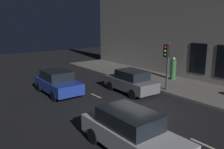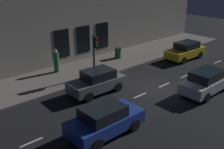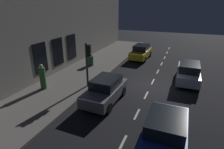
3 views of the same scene
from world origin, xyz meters
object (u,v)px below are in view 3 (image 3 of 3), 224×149
parked_car_0 (105,90)px  pedestrian_0 (43,78)px  traffic_light (88,58)px  parked_car_1 (189,72)px  parked_car_2 (141,52)px  trash_bin (90,61)px  parked_car_3 (165,131)px

parked_car_0 → pedestrian_0: (4.88, 0.23, 0.21)m
parked_car_0 → traffic_light: bearing=-33.6°
parked_car_0 → parked_car_1: same height
parked_car_2 → traffic_light: bearing=81.0°
parked_car_2 → trash_bin: (4.02, 4.84, -0.17)m
trash_bin → parked_car_0: bearing=125.6°
pedestrian_0 → trash_bin: pedestrian_0 is taller
parked_car_3 → trash_bin: parked_car_3 is taller
parked_car_2 → trash_bin: bearing=52.1°
parked_car_3 → parked_car_0: bearing=145.6°
parked_car_3 → trash_bin: 12.08m
pedestrian_0 → trash_bin: bearing=-31.5°
traffic_light → trash_bin: (2.25, -4.49, -1.73)m
parked_car_2 → pedestrian_0: 11.92m
parked_car_2 → parked_car_3: 14.24m
parked_car_1 → trash_bin: parked_car_1 is taller
parked_car_3 → trash_bin: size_ratio=4.39×
traffic_light → parked_car_1: (-6.96, -4.16, -1.55)m
pedestrian_0 → parked_car_2: bearing=-48.5°
parked_car_0 → parked_car_2: bearing=-87.0°
traffic_light → parked_car_2: bearing=-100.7°
traffic_light → pedestrian_0: traffic_light is taller
parked_car_1 → parked_car_2: (5.19, -5.17, -0.00)m
parked_car_3 → trash_bin: (8.36, -8.72, -0.18)m
parked_car_3 → pedestrian_0: 9.38m
parked_car_1 → trash_bin: bearing=177.6°
traffic_light → parked_car_0: (-1.98, 1.41, -1.55)m
parked_car_0 → trash_bin: 7.26m
parked_car_0 → parked_car_3: (-4.13, 2.82, 0.00)m
pedestrian_0 → trash_bin: size_ratio=2.02×
traffic_light → trash_bin: traffic_light is taller
parked_car_1 → parked_car_2: 7.33m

